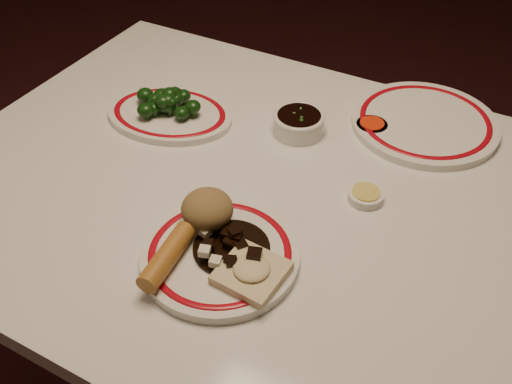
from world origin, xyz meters
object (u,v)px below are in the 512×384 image
(fried_wonton, at_px, (252,271))
(broccoli_plate, at_px, (170,114))
(spring_roll, at_px, (167,256))
(stirfry_heap, at_px, (231,245))
(dining_table, at_px, (256,221))
(rice_mound, at_px, (207,209))
(broccoli_pile, at_px, (167,100))
(main_plate, at_px, (220,255))
(soy_bowl, at_px, (299,124))

(fried_wonton, height_order, broccoli_plate, fried_wonton)
(spring_roll, relative_size, broccoli_plate, 0.42)
(stirfry_heap, bearing_deg, dining_table, 105.08)
(fried_wonton, bearing_deg, stirfry_heap, 149.74)
(rice_mound, distance_m, stirfry_heap, 0.07)
(dining_table, height_order, broccoli_pile, broccoli_pile)
(dining_table, xyz_separation_m, fried_wonton, (0.10, -0.20, 0.12))
(fried_wonton, distance_m, broccoli_plate, 0.48)
(main_plate, xyz_separation_m, broccoli_plate, (-0.30, 0.29, -0.00))
(spring_roll, height_order, soy_bowl, spring_roll)
(rice_mound, bearing_deg, fried_wonton, -29.09)
(rice_mound, xyz_separation_m, spring_roll, (-0.01, -0.11, -0.01))
(fried_wonton, xyz_separation_m, broccoli_pile, (-0.37, 0.31, 0.01))
(fried_wonton, bearing_deg, spring_roll, -162.27)
(broccoli_plate, bearing_deg, soy_bowl, 17.63)
(fried_wonton, relative_size, soy_bowl, 0.97)
(dining_table, relative_size, rice_mound, 13.98)
(dining_table, xyz_separation_m, broccoli_pile, (-0.27, 0.11, 0.13))
(broccoli_pile, height_order, soy_bowl, broccoli_pile)
(rice_mound, xyz_separation_m, fried_wonton, (0.12, -0.07, -0.02))
(spring_roll, distance_m, stirfry_heap, 0.10)
(fried_wonton, xyz_separation_m, soy_bowl, (-0.10, 0.39, -0.01))
(rice_mound, height_order, broccoli_pile, rice_mound)
(stirfry_heap, xyz_separation_m, broccoli_plate, (-0.31, 0.28, -0.02))
(broccoli_plate, height_order, broccoli_pile, broccoli_pile)
(stirfry_heap, xyz_separation_m, soy_bowl, (-0.05, 0.36, -0.01))
(main_plate, bearing_deg, broccoli_pile, 135.85)
(rice_mound, height_order, stirfry_heap, rice_mound)
(rice_mound, relative_size, broccoli_pile, 0.57)
(dining_table, height_order, rice_mound, rice_mound)
(main_plate, distance_m, stirfry_heap, 0.02)
(broccoli_pile, xyz_separation_m, soy_bowl, (0.26, 0.08, -0.02))
(rice_mound, relative_size, fried_wonton, 0.86)
(fried_wonton, bearing_deg, broccoli_pile, 139.81)
(broccoli_pile, bearing_deg, rice_mound, -44.43)
(stirfry_heap, height_order, broccoli_plate, stirfry_heap)
(dining_table, xyz_separation_m, stirfry_heap, (0.05, -0.17, 0.12))
(main_plate, xyz_separation_m, stirfry_heap, (0.01, 0.01, 0.02))
(broccoli_plate, distance_m, broccoli_pile, 0.03)
(dining_table, xyz_separation_m, main_plate, (0.03, -0.18, 0.10))
(broccoli_plate, bearing_deg, broccoli_pile, 141.26)
(main_plate, height_order, broccoli_plate, main_plate)
(spring_roll, xyz_separation_m, stirfry_heap, (0.07, 0.07, -0.01))
(spring_roll, xyz_separation_m, broccoli_pile, (-0.24, 0.35, 0.00))
(dining_table, bearing_deg, fried_wonton, -63.56)
(soy_bowl, bearing_deg, main_plate, -84.24)
(dining_table, xyz_separation_m, broccoli_plate, (-0.26, 0.11, 0.10))
(broccoli_plate, relative_size, broccoli_pile, 1.99)
(main_plate, distance_m, broccoli_plate, 0.42)
(stirfry_heap, xyz_separation_m, broccoli_pile, (-0.31, 0.28, 0.01))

